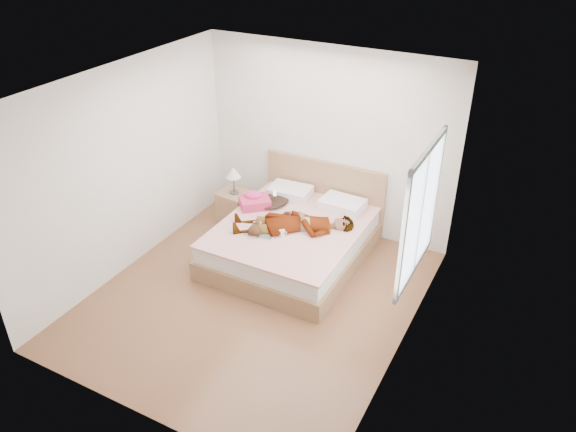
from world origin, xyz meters
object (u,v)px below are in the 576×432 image
object	(u,v)px
bed	(295,237)
plush_toy	(255,229)
coffee_mug	(282,232)
towel	(254,201)
phone	(275,193)
magazine	(261,232)
nightstand	(235,206)
woman	(294,220)

from	to	relation	value
bed	plush_toy	bearing A→B (deg)	-121.54
coffee_mug	plush_toy	distance (m)	0.34
bed	towel	bearing A→B (deg)	169.34
towel	coffee_mug	world-z (taller)	towel
phone	bed	distance (m)	0.67
plush_toy	towel	bearing A→B (deg)	121.47
magazine	nightstand	distance (m)	1.16
bed	magazine	distance (m)	0.56
phone	coffee_mug	size ratio (longest dim) A/B	0.92
magazine	nightstand	bearing A→B (deg)	139.42
phone	bed	xyz separation A→B (m)	(0.45, -0.28, -0.42)
phone	nightstand	world-z (taller)	nightstand
woman	bed	distance (m)	0.37
phone	coffee_mug	distance (m)	0.79
plush_toy	nightstand	world-z (taller)	nightstand
woman	towel	size ratio (longest dim) A/B	3.07
magazine	nightstand	world-z (taller)	nightstand
coffee_mug	plush_toy	size ratio (longest dim) A/B	0.40
plush_toy	nightstand	xyz separation A→B (m)	(-0.82, 0.80, -0.27)
towel	phone	bearing A→B (deg)	32.14
magazine	coffee_mug	bearing A→B (deg)	16.85
plush_toy	phone	bearing A→B (deg)	100.56
phone	nightstand	distance (m)	0.78
plush_toy	woman	bearing A→B (deg)	46.20
woman	nightstand	distance (m)	1.29
woman	magazine	size ratio (longest dim) A/B	3.46
bed	plush_toy	xyz separation A→B (m)	(-0.30, -0.49, 0.31)
woman	plush_toy	bearing A→B (deg)	-71.93
phone	towel	size ratio (longest dim) A/B	0.19
bed	towel	xyz separation A→B (m)	(-0.68, 0.13, 0.32)
towel	nightstand	world-z (taller)	nightstand
bed	magazine	size ratio (longest dim) A/B	4.62
woman	plush_toy	distance (m)	0.52
coffee_mug	plush_toy	world-z (taller)	plush_toy
towel	magazine	distance (m)	0.71
towel	coffee_mug	distance (m)	0.84
magazine	coffee_mug	distance (m)	0.28
towel	magazine	size ratio (longest dim) A/B	1.13
phone	plush_toy	bearing A→B (deg)	-107.57
magazine	coffee_mug	xyz separation A→B (m)	(0.26, 0.08, 0.03)
magazine	plush_toy	bearing A→B (deg)	-127.58
nightstand	phone	bearing A→B (deg)	-2.15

